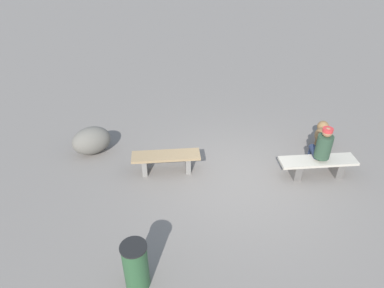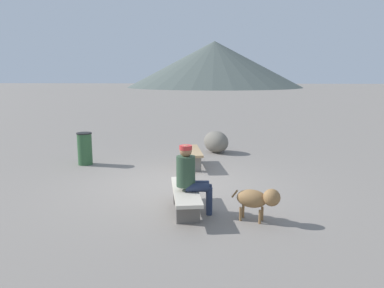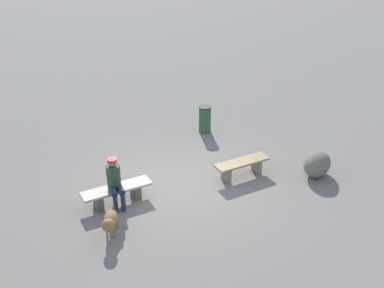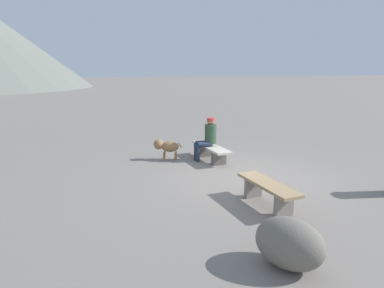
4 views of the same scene
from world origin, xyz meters
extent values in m
cube|color=gray|center=(0.00, 0.00, -0.03)|extent=(210.00, 210.00, 0.06)
cube|color=gray|center=(-2.21, 0.14, 0.20)|extent=(0.17, 0.38, 0.41)
cube|color=gray|center=(-1.24, 0.31, 0.20)|extent=(0.17, 0.38, 0.41)
cube|color=#A3845B|center=(-1.72, 0.22, 0.43)|extent=(1.60, 0.69, 0.06)
cube|color=#605B56|center=(1.21, 0.28, 0.18)|extent=(0.23, 0.42, 0.36)
cube|color=#605B56|center=(2.17, 0.45, 0.18)|extent=(0.23, 0.42, 0.36)
cube|color=beige|center=(1.69, 0.37, 0.39)|extent=(1.77, 0.73, 0.06)
cylinder|color=#2D4733|center=(1.74, 0.38, 0.77)|extent=(0.34, 0.34, 0.54)
sphere|color=#A3704C|center=(1.74, 0.38, 1.14)|extent=(0.21, 0.21, 0.21)
cylinder|color=red|center=(1.74, 0.38, 1.19)|extent=(0.22, 0.22, 0.07)
cylinder|color=#232D47|center=(1.82, 0.59, 0.50)|extent=(0.18, 0.42, 0.15)
cylinder|color=#232D47|center=(1.80, 0.80, 0.25)|extent=(0.11, 0.11, 0.50)
cylinder|color=#232D47|center=(1.63, 0.58, 0.50)|extent=(0.18, 0.42, 0.15)
cylinder|color=#232D47|center=(1.62, 0.78, 0.25)|extent=(0.11, 0.11, 0.50)
ellipsoid|color=olive|center=(2.02, 1.52, 0.39)|extent=(0.46, 0.59, 0.31)
sphere|color=olive|center=(2.13, 1.83, 0.45)|extent=(0.29, 0.29, 0.29)
cylinder|color=olive|center=(1.99, 1.70, 0.12)|extent=(0.04, 0.04, 0.24)
cylinder|color=olive|center=(2.15, 1.65, 0.12)|extent=(0.04, 0.04, 0.24)
cylinder|color=olive|center=(1.88, 1.39, 0.12)|extent=(0.04, 0.04, 0.24)
cylinder|color=olive|center=(2.04, 1.33, 0.12)|extent=(0.04, 0.04, 0.24)
cylinder|color=olive|center=(1.92, 1.24, 0.43)|extent=(0.07, 0.12, 0.15)
ellipsoid|color=#6B665B|center=(-3.67, 0.84, 0.35)|extent=(1.16, 1.11, 0.69)
camera|label=1|loc=(-0.61, -6.03, 4.90)|focal=31.99mm
camera|label=2|loc=(8.14, 0.98, 2.44)|focal=35.20mm
camera|label=3|loc=(2.87, 9.58, 6.28)|focal=41.38mm
camera|label=4|loc=(-7.29, 2.99, 2.60)|focal=31.19mm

